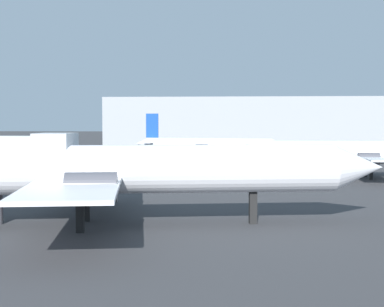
% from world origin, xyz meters
% --- Properties ---
extents(airplane_at_gate, '(38.37, 24.92, 11.28)m').
position_xyz_m(airplane_at_gate, '(-11.62, 25.41, 3.82)').
color(airplane_at_gate, white).
rests_on(airplane_at_gate, ground_plane).
extents(airplane_far_left, '(31.12, 18.66, 8.90)m').
position_xyz_m(airplane_far_left, '(11.81, 58.73, 3.16)').
color(airplane_far_left, silver).
rests_on(airplane_far_left, ground_plane).
extents(airplane_far_right, '(26.93, 22.27, 8.10)m').
position_xyz_m(airplane_far_right, '(-8.81, 88.96, 2.69)').
color(airplane_far_right, silver).
rests_on(airplane_far_right, ground_plane).
extents(terminal_building, '(82.25, 19.48, 12.54)m').
position_xyz_m(terminal_building, '(3.52, 138.13, 6.27)').
color(terminal_building, '#999EA3').
rests_on(terminal_building, ground_plane).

